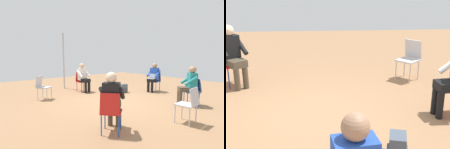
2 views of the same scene
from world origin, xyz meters
TOP-DOWN VIEW (x-y plane):
  - ground_plane at (0.00, 0.00)m, footprint 15.39×15.39m
  - chair_south at (0.29, -2.63)m, footprint 0.45×0.49m
  - chair_northwest at (-1.75, 1.63)m, footprint 0.58×0.59m
  - chair_east at (2.34, -0.09)m, footprint 0.47×0.44m
  - chair_northeast at (1.98, 1.70)m, footprint 0.59×0.58m
  - chair_west at (-2.49, -0.08)m, footprint 0.45×0.41m
  - chair_southwest at (-1.87, -1.67)m, footprint 0.58×0.58m
  - person_with_laptop at (0.27, -2.46)m, footprint 0.54×0.56m
  - person_in_teal at (-1.75, -1.56)m, footprint 0.63×0.63m
  - person_in_white at (2.18, -0.11)m, footprint 0.54×0.53m
  - person_in_black at (-1.65, 1.50)m, footprint 0.63×0.63m
  - backpack_near_laptop_user at (0.96, -1.34)m, footprint 0.29×0.32m
  - tent_pole_near at (3.51, 0.16)m, footprint 0.07×0.07m

SIDE VIEW (x-z plane):
  - ground_plane at x=0.00m, z-range 0.00..0.00m
  - backpack_near_laptop_user at x=0.96m, z-range -0.02..0.34m
  - chair_south at x=0.29m, z-range 0.07..0.92m
  - chair_northwest at x=-1.75m, z-range 0.07..0.92m
  - chair_east at x=2.34m, z-range 0.07..0.92m
  - chair_northeast at x=1.98m, z-range 0.07..0.92m
  - chair_west at x=-2.49m, z-range 0.07..0.92m
  - chair_southwest at x=-1.87m, z-range 0.07..0.92m
  - person_with_laptop at x=0.27m, z-range 0.07..1.31m
  - person_in_teal at x=-1.75m, z-range 0.07..1.31m
  - person_in_white at x=2.18m, z-range 0.07..1.31m
  - person_in_black at x=-1.65m, z-range 0.07..1.31m
  - tent_pole_near at x=3.51m, z-range 0.00..2.63m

